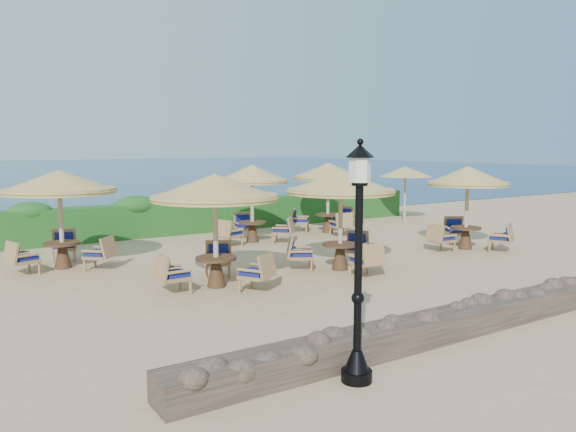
% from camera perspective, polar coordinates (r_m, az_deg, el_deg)
% --- Properties ---
extents(ground, '(120.00, 120.00, 0.00)m').
position_cam_1_polar(ground, '(16.24, 4.76, -4.56)').
color(ground, tan).
rests_on(ground, ground).
extents(sea, '(160.00, 160.00, 0.00)m').
position_cam_1_polar(sea, '(83.26, -25.98, 4.15)').
color(sea, navy).
rests_on(sea, ground).
extents(hedge, '(18.00, 0.90, 1.20)m').
position_cam_1_polar(hedge, '(22.23, -6.55, 0.14)').
color(hedge, '#174817').
rests_on(hedge, ground).
extents(stone_wall, '(15.00, 0.65, 0.44)m').
position_cam_1_polar(stone_wall, '(12.01, 23.20, -8.24)').
color(stone_wall, brown).
rests_on(stone_wall, ground).
extents(lamp_post, '(0.44, 0.44, 3.31)m').
position_cam_1_polar(lamp_post, '(7.79, 7.14, -5.78)').
color(lamp_post, black).
rests_on(lamp_post, ground).
extents(extra_parasol, '(2.30, 2.30, 2.41)m').
position_cam_1_polar(extra_parasol, '(24.99, 11.84, 4.42)').
color(extra_parasol, tan).
rests_on(extra_parasol, ground).
extents(cafe_set_0, '(2.97, 2.97, 2.65)m').
position_cam_1_polar(cafe_set_0, '(13.06, -7.41, 1.19)').
color(cafe_set_0, tan).
rests_on(cafe_set_0, ground).
extents(cafe_set_1, '(2.89, 2.89, 2.65)m').
position_cam_1_polar(cafe_set_1, '(14.85, 5.38, 1.86)').
color(cafe_set_1, tan).
rests_on(cafe_set_1, ground).
extents(cafe_set_2, '(2.69, 2.77, 2.65)m').
position_cam_1_polar(cafe_set_2, '(18.72, 17.76, 2.38)').
color(cafe_set_2, tan).
rests_on(cafe_set_2, ground).
extents(cafe_set_3, '(2.98, 2.98, 2.65)m').
position_cam_1_polar(cafe_set_3, '(16.15, -22.18, 1.86)').
color(cafe_set_3, tan).
rests_on(cafe_set_3, ground).
extents(cafe_set_4, '(2.71, 2.69, 2.65)m').
position_cam_1_polar(cafe_set_4, '(19.15, -3.67, 2.75)').
color(cafe_set_4, tan).
rests_on(cafe_set_4, ground).
extents(cafe_set_5, '(2.77, 2.78, 2.65)m').
position_cam_1_polar(cafe_set_5, '(21.36, 4.10, 3.34)').
color(cafe_set_5, tan).
rests_on(cafe_set_5, ground).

